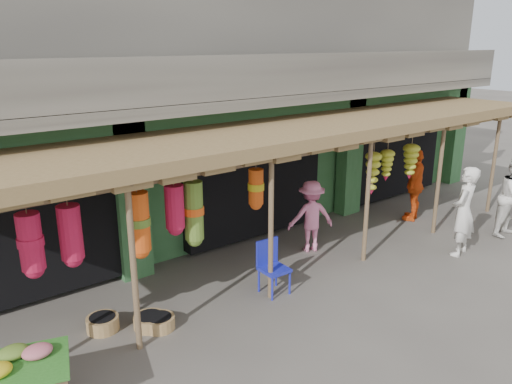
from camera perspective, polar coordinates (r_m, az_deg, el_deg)
ground at (r=10.07m, az=7.56°, el=-8.80°), size 80.00×80.00×0.00m
building at (r=12.97m, az=-7.70°, el=12.44°), size 16.40×6.80×7.00m
awning at (r=9.71m, az=4.11°, el=6.40°), size 14.00×2.70×2.79m
flower_table at (r=6.69m, az=-27.24°, el=-17.79°), size 1.71×1.30×0.91m
blue_chair at (r=8.97m, az=1.76°, el=-8.18°), size 0.48×0.49×0.96m
basket_left at (r=8.23m, az=-10.97°, el=-14.44°), size 0.58×0.58×0.20m
basket_mid at (r=8.29m, az=-12.02°, el=-14.26°), size 0.64×0.64×0.20m
basket_right at (r=8.39m, az=-17.11°, el=-14.17°), size 0.62×0.62×0.23m
person_front at (r=11.20m, az=22.65°, el=-2.07°), size 0.78×0.61×1.91m
person_vendor at (r=13.04m, az=17.71°, el=0.80°), size 1.15×0.83×1.82m
person_shopper at (r=10.66m, az=6.29°, el=-2.76°), size 1.15×0.94×1.55m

